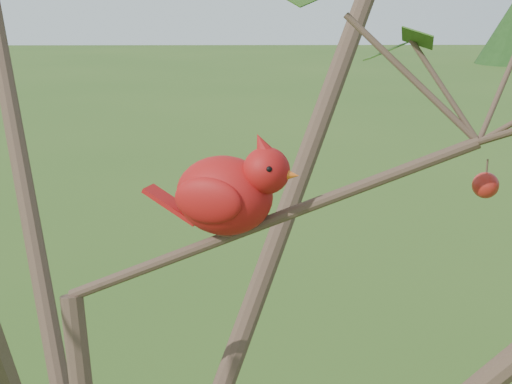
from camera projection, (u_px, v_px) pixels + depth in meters
crabapple_tree at (98, 213)px, 0.94m from camera, size 2.35×2.05×2.95m
cardinal at (229, 192)px, 1.04m from camera, size 0.24×0.16×0.17m
distant_trees at (181, 32)px, 23.89m from camera, size 39.73×10.37×2.99m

